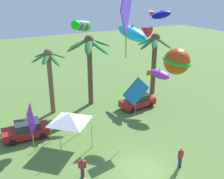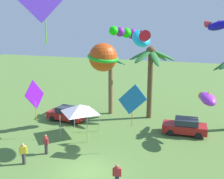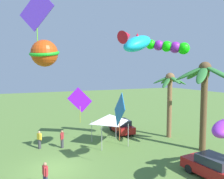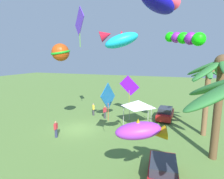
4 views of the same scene
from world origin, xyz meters
name	(u,v)px [view 2 (image 2 of 4)]	position (x,y,z in m)	size (l,w,h in m)	color
ground_plane	(87,173)	(0.00, 0.00, 0.00)	(120.00, 120.00, 0.00)	#567A38
palm_tree_1	(151,64)	(1.57, 12.37, 5.82)	(4.98, 4.52, 7.67)	brown
palm_tree_2	(110,71)	(-2.82, 12.28, 4.84)	(3.47, 3.20, 6.72)	brown
parked_car_0	(185,126)	(5.60, 9.01, 0.75)	(4.02, 1.98, 1.51)	#A51919
parked_car_1	(67,114)	(-6.30, 8.49, 0.75)	(4.02, 1.99, 1.51)	#A51919
spectator_0	(46,144)	(-4.11, 1.40, 0.81)	(0.50, 0.38, 1.59)	#38383D
spectator_1	(23,154)	(-4.75, -0.47, 0.81)	(0.48, 0.40, 1.59)	#38383D
spectator_2	(117,176)	(2.45, -0.95, 0.81)	(0.54, 0.29, 1.59)	#2D3351
festival_tent	(80,109)	(-3.31, 5.69, 2.47)	(2.86, 2.86, 2.85)	#9E9EA3
kite_diamond_0	(35,95)	(-6.64, 3.83, 3.87)	(0.14, 2.66, 3.71)	#7411D2
kite_fish_1	(207,98)	(7.29, 7.92, 3.84)	(1.85, 2.80, 1.18)	#A533D3
kite_fish_2	(141,37)	(2.26, 5.19, 8.82)	(2.33, 3.32, 1.77)	#16BCF2
kite_fish_3	(217,25)	(7.57, 8.60, 9.72)	(2.28, 1.90, 1.12)	#130DB5
kite_diamond_5	(132,100)	(1.93, 4.14, 4.19)	(2.37, 0.44, 3.33)	#1C6CB9
kite_ball_6	(103,57)	(1.50, -0.69, 7.93)	(2.44, 2.44, 1.61)	#BE4211
kite_tube_7	(128,33)	(-0.19, 9.95, 8.99)	(2.75, 3.04, 1.36)	#11E50C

